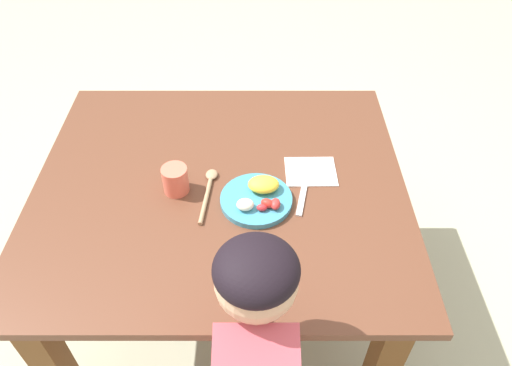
# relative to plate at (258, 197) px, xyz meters

# --- Properties ---
(ground_plane) EXTENTS (8.00, 8.00, 0.00)m
(ground_plane) POSITION_rel_plate_xyz_m (-0.11, 0.08, -0.68)
(ground_plane) COLOR #B0B093
(dining_table) EXTENTS (1.12, 1.00, 0.66)m
(dining_table) POSITION_rel_plate_xyz_m (-0.11, 0.08, -0.14)
(dining_table) COLOR brown
(dining_table) RESTS_ON ground_plane
(plate) EXTENTS (0.21, 0.21, 0.06)m
(plate) POSITION_rel_plate_xyz_m (0.00, 0.00, 0.00)
(plate) COLOR teal
(plate) RESTS_ON dining_table
(fork) EXTENTS (0.06, 0.21, 0.01)m
(fork) POSITION_rel_plate_xyz_m (0.13, 0.04, -0.01)
(fork) COLOR silver
(fork) RESTS_ON dining_table
(spoon) EXTENTS (0.05, 0.22, 0.02)m
(spoon) POSITION_rel_plate_xyz_m (-0.15, 0.05, -0.01)
(spoon) COLOR tan
(spoon) RESTS_ON dining_table
(drinking_cup) EXTENTS (0.08, 0.08, 0.08)m
(drinking_cup) POSITION_rel_plate_xyz_m (-0.24, 0.05, 0.02)
(drinking_cup) COLOR #EE6A54
(drinking_cup) RESTS_ON dining_table
(napkin) EXTENTS (0.16, 0.13, 0.00)m
(napkin) POSITION_rel_plate_xyz_m (0.16, 0.13, -0.02)
(napkin) COLOR white
(napkin) RESTS_ON dining_table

